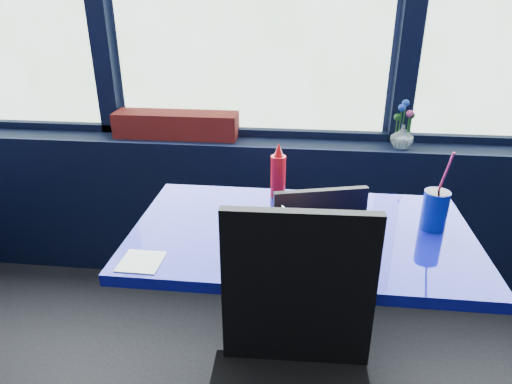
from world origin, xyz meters
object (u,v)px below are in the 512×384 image
near_table (300,273)px  chair_near_back (323,257)px  chair_near_front (292,372)px  flower_vase (402,134)px  planter_box (176,125)px  ketchup_bottle (278,173)px  soda_cup (435,209)px  food_basket (301,240)px

near_table → chair_near_back: 0.28m
chair_near_front → flower_vase: flower_vase is taller
planter_box → chair_near_back: bearing=-39.0°
chair_near_front → ketchup_bottle: size_ratio=4.38×
near_table → ketchup_bottle: (-0.10, 0.28, 0.28)m
planter_box → chair_near_front: bearing=-63.7°
planter_box → flower_vase: (1.17, -0.06, 0.01)m
flower_vase → planter_box: bearing=177.0°
near_table → flower_vase: flower_vase is taller
chair_near_back → planter_box: size_ratio=1.29×
chair_near_front → planter_box: (-0.69, 1.37, 0.29)m
soda_cup → near_table: bearing=-171.7°
flower_vase → food_basket: (-0.48, -0.96, -0.08)m
chair_near_back → food_basket: 0.51m
flower_vase → soda_cup: soda_cup is taller
near_table → chair_near_front: bearing=-90.8°
near_table → flower_vase: size_ratio=4.98×
flower_vase → food_basket: size_ratio=0.69×
ketchup_bottle → soda_cup: soda_cup is taller
food_basket → soda_cup: bearing=35.9°
chair_near_back → soda_cup: size_ratio=2.82×
food_basket → soda_cup: size_ratio=1.16×
ketchup_bottle → planter_box: bearing=134.5°
chair_near_back → ketchup_bottle: 0.42m
ketchup_bottle → soda_cup: bearing=-20.5°
planter_box → food_basket: planter_box is taller
soda_cup → planter_box: bearing=145.0°
flower_vase → ketchup_bottle: size_ratio=1.05×
food_basket → ketchup_bottle: 0.44m
near_table → planter_box: 1.16m
chair_near_front → soda_cup: 0.77m
chair_near_front → chair_near_back: bearing=80.2°
flower_vase → food_basket: bearing=-116.3°
flower_vase → near_table: bearing=-120.3°
planter_box → food_basket: (0.69, -1.03, -0.07)m
near_table → chair_near_front: chair_near_front is taller
near_table → planter_box: bearing=128.3°
near_table → soda_cup: size_ratio=4.00×
chair_near_front → soda_cup: bearing=48.2°
chair_near_back → planter_box: (-0.79, 0.63, 0.38)m
chair_near_front → planter_box: bearing=114.7°
planter_box → ketchup_bottle: 0.84m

